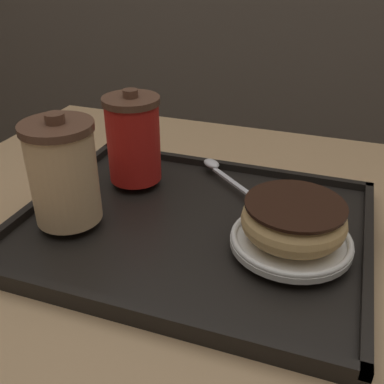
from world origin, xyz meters
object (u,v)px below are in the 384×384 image
(coffee_cup_rear, at_px, (133,139))
(spoon, at_px, (216,169))
(donut_chocolate_glazed, at_px, (294,220))
(coffee_cup_front, at_px, (63,172))

(coffee_cup_rear, bearing_deg, spoon, 29.00)
(donut_chocolate_glazed, height_order, spoon, donut_chocolate_glazed)
(donut_chocolate_glazed, bearing_deg, coffee_cup_front, -172.91)
(donut_chocolate_glazed, bearing_deg, coffee_cup_rear, 159.01)
(spoon, bearing_deg, coffee_cup_rear, 70.03)
(spoon, bearing_deg, donut_chocolate_glazed, 172.68)
(coffee_cup_front, relative_size, donut_chocolate_glazed, 1.17)
(coffee_cup_rear, xyz_separation_m, spoon, (0.12, 0.06, -0.06))
(coffee_cup_front, height_order, spoon, coffee_cup_front)
(coffee_cup_front, distance_m, spoon, 0.26)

